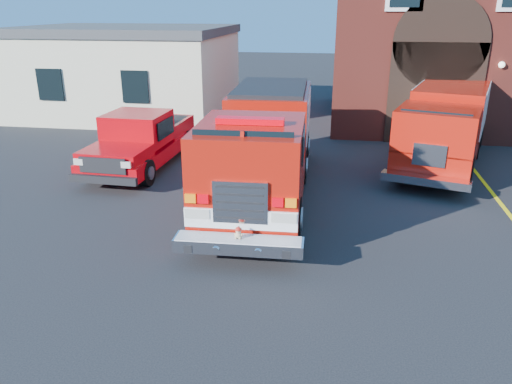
% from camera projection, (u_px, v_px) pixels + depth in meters
% --- Properties ---
extents(ground, '(100.00, 100.00, 0.00)m').
position_uv_depth(ground, '(263.00, 223.00, 12.99)').
color(ground, black).
rests_on(ground, ground).
extents(parking_stripe_mid, '(0.12, 3.00, 0.01)m').
position_uv_depth(parking_stripe_mid, '(486.00, 185.00, 15.70)').
color(parking_stripe_mid, yellow).
rests_on(parking_stripe_mid, ground).
extents(parking_stripe_far, '(0.12, 3.00, 0.01)m').
position_uv_depth(parking_stripe_far, '(465.00, 158.00, 18.47)').
color(parking_stripe_far, yellow).
rests_on(parking_stripe_far, ground).
extents(fire_station, '(15.20, 10.20, 8.45)m').
position_uv_depth(fire_station, '(501.00, 30.00, 23.06)').
color(fire_station, maroon).
rests_on(fire_station, ground).
extents(side_building, '(10.20, 8.20, 4.35)m').
position_uv_depth(side_building, '(128.00, 70.00, 25.60)').
color(side_building, beige).
rests_on(side_building, ground).
extents(fire_engine, '(2.96, 9.48, 2.89)m').
position_uv_depth(fire_engine, '(264.00, 144.00, 14.59)').
color(fire_engine, black).
rests_on(fire_engine, ground).
extents(pickup_truck, '(2.33, 6.00, 1.94)m').
position_uv_depth(pickup_truck, '(142.00, 140.00, 17.30)').
color(pickup_truck, black).
rests_on(pickup_truck, ground).
extents(secondary_truck, '(4.63, 8.32, 2.58)m').
position_uv_depth(secondary_truck, '(446.00, 123.00, 17.68)').
color(secondary_truck, black).
rests_on(secondary_truck, ground).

